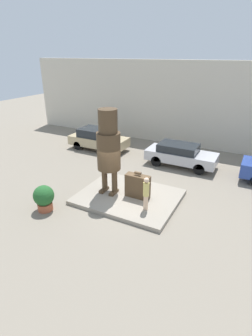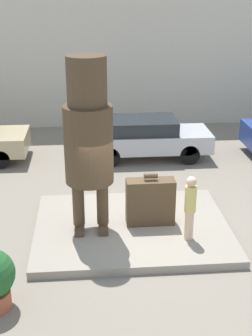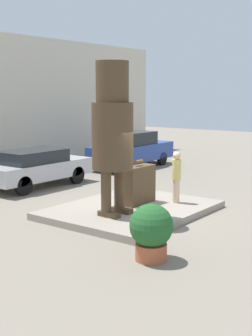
# 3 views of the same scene
# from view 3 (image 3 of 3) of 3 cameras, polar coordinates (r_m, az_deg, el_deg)

# --- Properties ---
(ground_plane) EXTENTS (60.00, 60.00, 0.00)m
(ground_plane) POSITION_cam_3_polar(r_m,az_deg,el_deg) (13.96, 0.65, -5.51)
(ground_plane) COLOR gray
(pedestal) EXTENTS (4.78, 3.76, 0.20)m
(pedestal) POSITION_cam_3_polar(r_m,az_deg,el_deg) (13.93, 0.65, -5.12)
(pedestal) COLOR gray
(pedestal) RESTS_ON ground_plane
(statue_figure) EXTENTS (1.13, 1.13, 4.17)m
(statue_figure) POSITION_cam_3_polar(r_m,az_deg,el_deg) (12.66, -1.66, 5.10)
(statue_figure) COLOR #4C3823
(statue_figure) RESTS_ON pedestal
(giant_suitcase) EXTENTS (1.19, 0.44, 1.35)m
(giant_suitcase) POSITION_cam_3_polar(r_m,az_deg,el_deg) (14.18, 1.56, -2.04)
(giant_suitcase) COLOR #4C3823
(giant_suitcase) RESTS_ON pedestal
(tourist) EXTENTS (0.27, 0.27, 1.57)m
(tourist) POSITION_cam_3_polar(r_m,az_deg,el_deg) (14.33, 6.17, -0.84)
(tourist) COLOR beige
(tourist) RESTS_ON pedestal
(parked_car_silver) EXTENTS (4.37, 1.73, 1.43)m
(parked_car_silver) POSITION_cam_3_polar(r_m,az_deg,el_deg) (17.98, -10.91, 0.16)
(parked_car_silver) COLOR #B7B7BC
(parked_car_silver) RESTS_ON ground_plane
(parked_car_blue) EXTENTS (4.79, 1.71, 1.70)m
(parked_car_blue) POSITION_cam_3_polar(r_m,az_deg,el_deg) (22.29, 0.61, 2.33)
(parked_car_blue) COLOR #284293
(parked_car_blue) RESTS_ON ground_plane
(planter_pot) EXTENTS (0.94, 0.94, 1.23)m
(planter_pot) POSITION_cam_3_polar(r_m,az_deg,el_deg) (9.98, 3.10, -7.57)
(planter_pot) COLOR #AD5638
(planter_pot) RESTS_ON ground_plane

